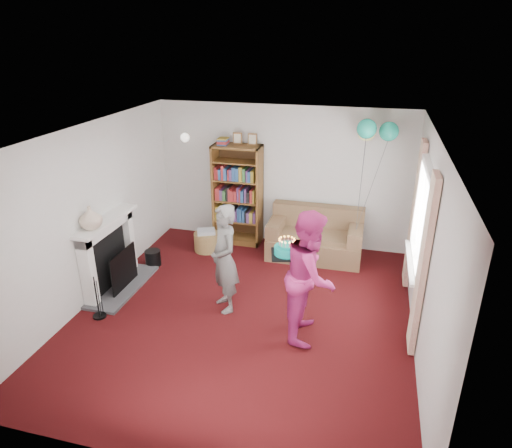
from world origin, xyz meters
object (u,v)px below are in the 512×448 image
(person_magenta, at_px, (310,275))
(birthday_cake, at_px, (287,250))
(bookcase, at_px, (238,195))
(sofa, at_px, (315,238))
(person_striped, at_px, (224,259))

(person_magenta, xyz_separation_m, birthday_cake, (-0.31, 0.03, 0.29))
(bookcase, xyz_separation_m, sofa, (1.47, -0.23, -0.57))
(bookcase, bearing_deg, birthday_cake, -60.95)
(bookcase, distance_m, person_magenta, 3.01)
(person_striped, distance_m, person_magenta, 1.25)
(sofa, bearing_deg, birthday_cake, -92.55)
(person_striped, xyz_separation_m, birthday_cake, (0.90, -0.25, 0.36))
(bookcase, relative_size, person_magenta, 1.19)
(birthday_cake, bearing_deg, person_magenta, -6.18)
(sofa, relative_size, person_magenta, 0.94)
(bookcase, height_order, sofa, bookcase)
(sofa, relative_size, birthday_cake, 4.26)
(sofa, relative_size, person_striped, 1.03)
(person_striped, distance_m, birthday_cake, 1.00)
(bookcase, height_order, person_striped, bookcase)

